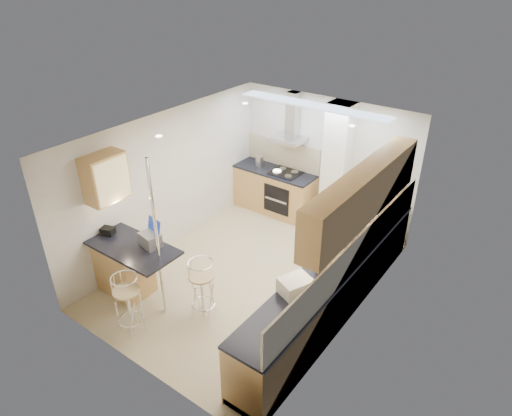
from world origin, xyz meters
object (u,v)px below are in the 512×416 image
Objects in this scene: bar_stool_end at (202,290)px; bar_stool_near at (129,305)px; laptop at (150,240)px; microwave at (332,254)px; bread_bin at (295,286)px.

bar_stool_near is at bearing -162.81° from bar_stool_end.
laptop is 0.32× the size of bar_stool_end.
laptop is (-2.34, -1.25, -0.01)m from microwave.
bread_bin is (-0.07, -0.87, -0.03)m from microwave.
bread_bin is (1.99, 1.12, 0.54)m from bar_stool_near.
microwave is 1.27× the size of bread_bin.
laptop reaches higher than bread_bin.
microwave is at bearing 30.24° from bar_stool_near.
bar_stool_near is (-2.06, -1.99, -0.58)m from microwave.
bar_stool_near is 0.99× the size of bar_stool_end.
laptop is at bearing 96.99° from bar_stool_near.
laptop is at bearing 108.18° from microwave.
bread_bin is at bearing 165.73° from microwave.
bar_stool_end is at bearing 39.96° from bar_stool_near.
bar_stool_near is 2.35m from bread_bin.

